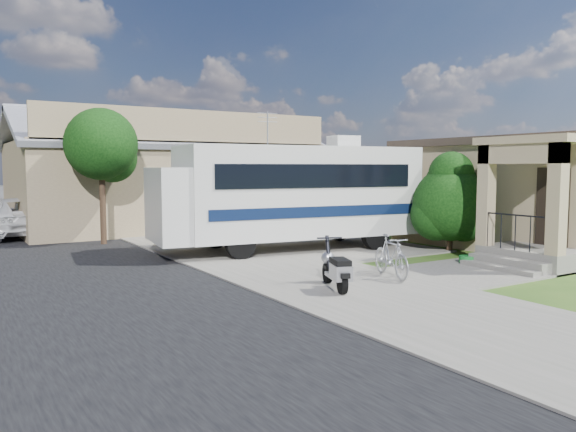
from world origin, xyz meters
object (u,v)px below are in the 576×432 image
motorhome (290,193)px  shrub (450,201)px  pickup_truck (21,217)px  scooter (336,270)px  garden_hose (467,261)px  bicycle (391,259)px

motorhome → shrub: bearing=-26.3°
pickup_truck → scooter: bearing=107.9°
scooter → garden_hose: scooter is taller
shrub → pickup_truck: 15.71m
scooter → garden_hose: bearing=29.5°
scooter → garden_hose: size_ratio=3.48×
shrub → pickup_truck: (-10.84, 11.34, -0.85)m
shrub → scooter: shrub is taller
motorhome → pickup_truck: size_ratio=1.63×
scooter → pickup_truck: bearing=127.7°
pickup_truck → garden_hose: (9.40, -13.29, -0.63)m
shrub → bicycle: size_ratio=1.89×
garden_hose → shrub: bearing=53.5°
pickup_truck → garden_hose: size_ratio=11.76×
shrub → bicycle: bearing=-152.5°
shrub → garden_hose: (-1.44, -1.94, -1.48)m
scooter → pickup_truck: pickup_truck is taller
scooter → bicycle: scooter is taller
shrub → garden_hose: shrub is taller
scooter → pickup_truck: 14.77m
pickup_truck → garden_hose: pickup_truck is taller
scooter → garden_hose: (5.00, 0.81, -0.37)m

